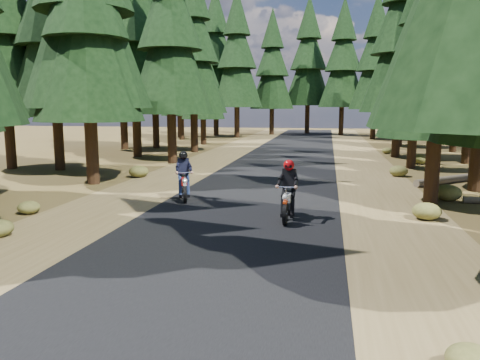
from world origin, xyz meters
name	(u,v)px	position (x,y,z in m)	size (l,w,h in m)	color
ground	(230,228)	(0.00, 0.00, 0.00)	(120.00, 120.00, 0.00)	#4B391B
road	(257,194)	(0.00, 5.00, 0.01)	(6.00, 100.00, 0.01)	black
shoulder_l	(142,191)	(-4.60, 5.00, 0.00)	(3.20, 100.00, 0.01)	brown
shoulder_r	(384,199)	(4.60, 5.00, 0.00)	(3.20, 100.00, 0.01)	brown
pine_forest	(293,38)	(-0.02, 21.05, 7.89)	(34.59, 55.08, 16.32)	black
log_near	(455,179)	(8.08, 9.43, 0.16)	(0.32, 0.32, 5.12)	#4C4233
understory_shrubs	(339,184)	(3.03, 6.61, 0.25)	(15.05, 30.56, 0.57)	#474C1E
rider_lead	(288,200)	(1.46, 1.23, 0.59)	(0.63, 1.97, 1.74)	silver
rider_follow	(184,184)	(-2.40, 3.55, 0.58)	(1.19, 2.00, 1.71)	maroon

